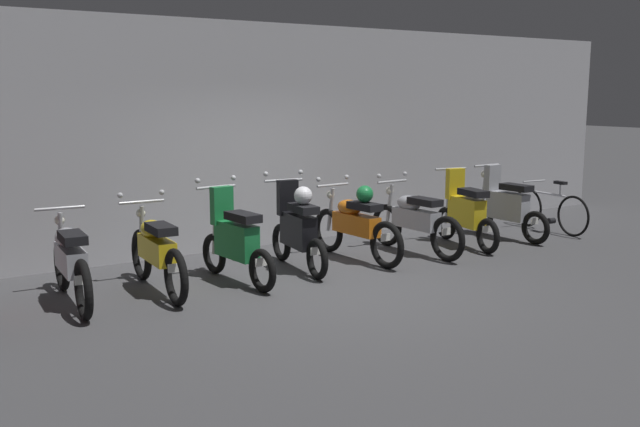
# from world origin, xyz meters

# --- Properties ---
(ground_plane) EXTENTS (80.00, 80.00, 0.00)m
(ground_plane) POSITION_xyz_m (0.00, 0.00, 0.00)
(ground_plane) COLOR #424244
(back_wall) EXTENTS (16.00, 0.30, 3.38)m
(back_wall) POSITION_xyz_m (0.00, 2.63, 1.69)
(back_wall) COLOR #ADADB2
(back_wall) RESTS_ON ground
(motorbike_slot_1) EXTENTS (0.56, 1.95, 1.03)m
(motorbike_slot_1) POSITION_xyz_m (-2.95, 0.88, 0.49)
(motorbike_slot_1) COLOR black
(motorbike_slot_1) RESTS_ON ground
(motorbike_slot_2) EXTENTS (0.59, 1.95, 1.15)m
(motorbike_slot_2) POSITION_xyz_m (-1.96, 0.85, 0.49)
(motorbike_slot_2) COLOR black
(motorbike_slot_2) RESTS_ON ground
(motorbike_slot_3) EXTENTS (0.59, 1.68, 1.29)m
(motorbike_slot_3) POSITION_xyz_m (-0.99, 0.75, 0.53)
(motorbike_slot_3) COLOR black
(motorbike_slot_3) RESTS_ON ground
(motorbike_slot_4) EXTENTS (0.59, 1.68, 1.29)m
(motorbike_slot_4) POSITION_xyz_m (0.00, 0.88, 0.57)
(motorbike_slot_4) COLOR black
(motorbike_slot_4) RESTS_ON ground
(motorbike_slot_5) EXTENTS (0.59, 1.95, 1.15)m
(motorbike_slot_5) POSITION_xyz_m (0.98, 0.92, 0.53)
(motorbike_slot_5) COLOR black
(motorbike_slot_5) RESTS_ON ground
(motorbike_slot_6) EXTENTS (0.59, 1.95, 1.15)m
(motorbike_slot_6) POSITION_xyz_m (1.96, 0.80, 0.49)
(motorbike_slot_6) COLOR black
(motorbike_slot_6) RESTS_ON ground
(motorbike_slot_7) EXTENTS (0.57, 1.67, 1.18)m
(motorbike_slot_7) POSITION_xyz_m (2.96, 0.78, 0.52)
(motorbike_slot_7) COLOR black
(motorbike_slot_7) RESTS_ON ground
(motorbike_slot_8) EXTENTS (0.56, 1.68, 1.18)m
(motorbike_slot_8) POSITION_xyz_m (3.93, 0.85, 0.52)
(motorbike_slot_8) COLOR black
(motorbike_slot_8) RESTS_ON ground
(bicycle) EXTENTS (0.50, 1.73, 0.89)m
(bicycle) POSITION_xyz_m (5.02, 0.86, 0.36)
(bicycle) COLOR black
(bicycle) RESTS_ON ground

